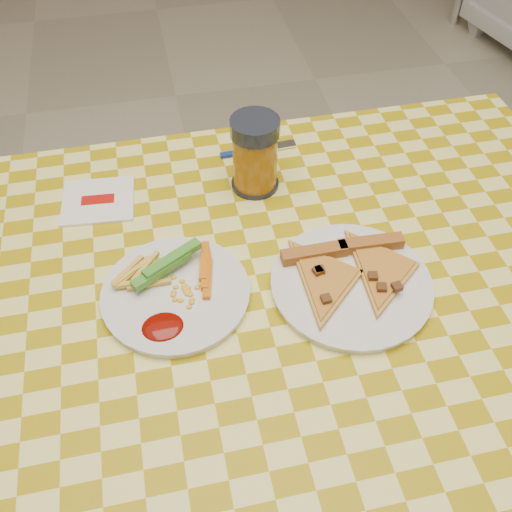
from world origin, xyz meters
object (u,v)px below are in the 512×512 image
Objects in this scene: table at (260,318)px; drink_glass at (255,155)px; plate_right at (351,285)px; plate_left at (176,294)px.

table is 8.87× the size of drink_glass.
plate_right reaches higher than table.
plate_right is (0.27, -0.04, 0.00)m from plate_left.
plate_left is 0.91× the size of plate_right.
table is 5.10× the size of plate_right.
drink_glass is at bearing 52.84° from plate_left.
plate_right is 1.74× the size of drink_glass.
plate_left is 0.30m from drink_glass.
plate_right is (0.14, -0.02, 0.08)m from table.
plate_right is at bearing -8.99° from table.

